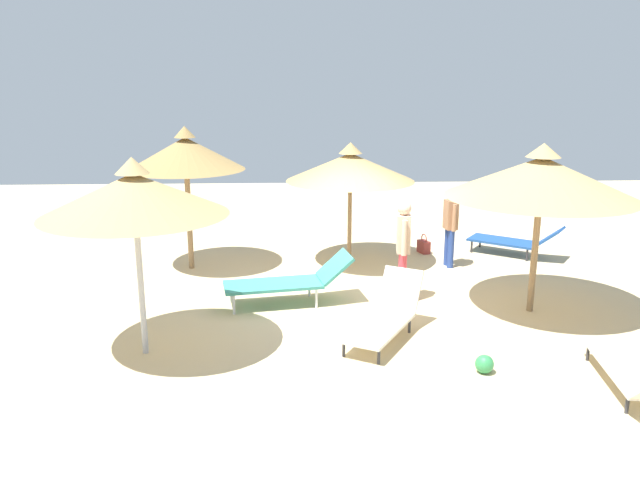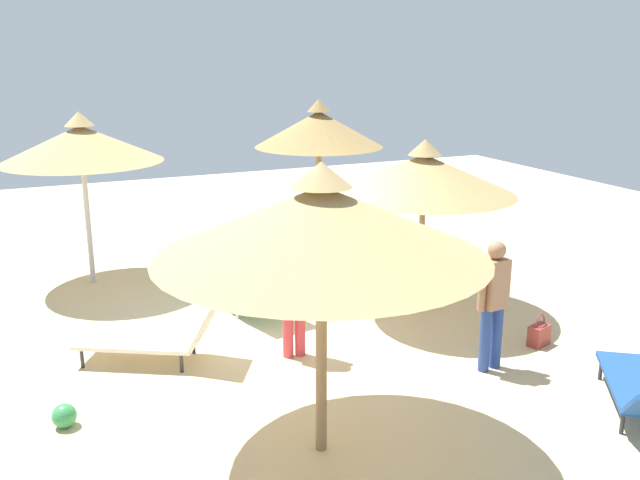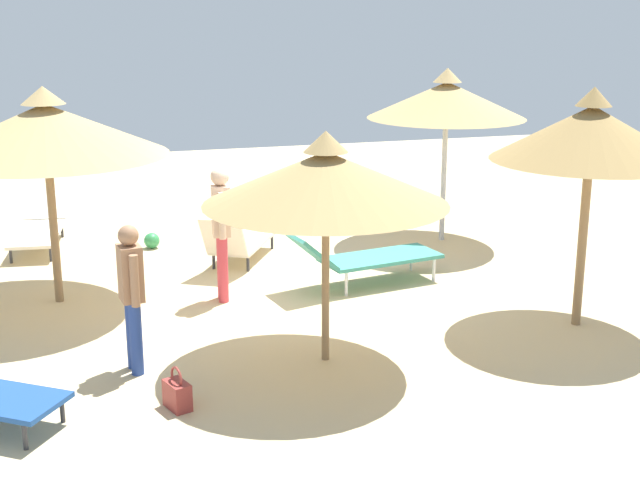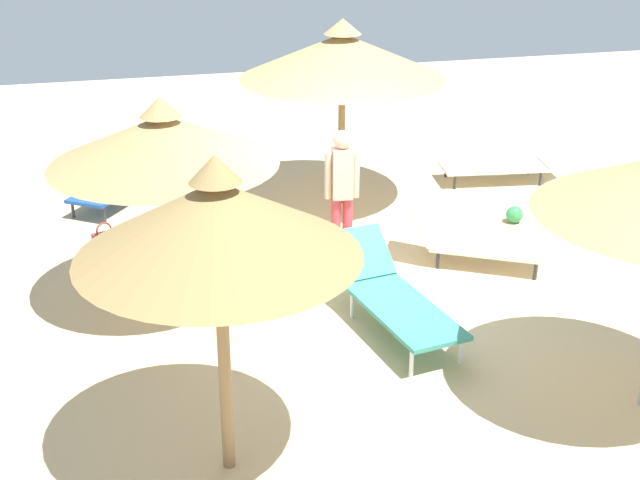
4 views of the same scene
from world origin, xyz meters
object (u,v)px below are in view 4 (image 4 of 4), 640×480
lounge_chair_back (509,163)px  beach_ball (514,215)px  lounge_chair_near_left (391,294)px  person_standing_near_right (176,175)px  person_standing_far_left (342,188)px  parasol_umbrella_front (163,140)px  handbag (105,242)px  parasol_umbrella_near_right (342,56)px  lounge_chair_edge (121,179)px  parasol_umbrella_center (217,220)px  lounge_chair_far_right (468,238)px

lounge_chair_back → beach_ball: bearing=-22.0°
lounge_chair_near_left → beach_ball: size_ratio=9.09×
lounge_chair_near_left → lounge_chair_back: (-4.22, 3.37, -0.12)m
person_standing_near_right → person_standing_far_left: person_standing_far_left is taller
person_standing_far_left → beach_ball: 2.95m
parasol_umbrella_front → handbag: parasol_umbrella_front is taller
parasol_umbrella_near_right → person_standing_near_right: size_ratio=1.89×
parasol_umbrella_front → person_standing_near_right: (-2.00, 0.27, -1.10)m
lounge_chair_near_left → person_standing_near_right: size_ratio=1.42×
lounge_chair_edge → beach_ball: bearing=67.2°
lounge_chair_near_left → person_standing_near_right: bearing=-147.6°
lounge_chair_edge → parasol_umbrella_center: bearing=5.1°
parasol_umbrella_center → lounge_chair_back: size_ratio=1.30×
parasol_umbrella_front → lounge_chair_near_left: bearing=62.4°
lounge_chair_near_left → lounge_chair_back: 5.40m
parasol_umbrella_front → lounge_chair_back: (-3.02, 5.66, -1.70)m
lounge_chair_back → person_standing_near_right: size_ratio=1.38×
person_standing_far_left → beach_ball: bearing=102.9°
parasol_umbrella_center → lounge_chair_edge: parasol_umbrella_center is taller
lounge_chair_far_right → lounge_chair_back: 3.39m
parasol_umbrella_front → parasol_umbrella_near_right: bearing=134.6°
parasol_umbrella_center → parasol_umbrella_near_right: bearing=156.2°
beach_ball → person_standing_near_right: bearing=-97.9°
person_standing_far_left → parasol_umbrella_near_right: bearing=164.9°
parasol_umbrella_near_right → person_standing_near_right: (0.75, -2.52, -1.33)m
lounge_chair_edge → person_standing_near_right: size_ratio=1.22×
lounge_chair_near_left → person_standing_near_right: person_standing_near_right is taller
lounge_chair_back → beach_ball: size_ratio=8.82×
parasol_umbrella_center → person_standing_far_left: (-3.90, 2.07, -1.30)m
parasol_umbrella_front → lounge_chair_far_right: (-0.20, 3.78, -1.65)m
parasol_umbrella_front → person_standing_far_left: size_ratio=1.47×
person_standing_near_right → parasol_umbrella_near_right: bearing=106.6°
person_standing_far_left → beach_ball: person_standing_far_left is taller
lounge_chair_back → parasol_umbrella_center: bearing=-41.5°
parasol_umbrella_near_right → lounge_chair_back: size_ratio=1.37×
parasol_umbrella_near_right → person_standing_far_left: size_ratio=1.71×
lounge_chair_edge → beach_ball: (2.28, 5.42, -0.22)m
lounge_chair_near_left → lounge_chair_edge: bearing=-150.5°
lounge_chair_back → lounge_chair_edge: bearing=-95.6°
parasol_umbrella_near_right → parasol_umbrella_front: parasol_umbrella_near_right is taller
person_standing_far_left → person_standing_near_right: bearing=-123.2°
parasol_umbrella_center → person_standing_far_left: parasol_umbrella_center is taller
parasol_umbrella_near_right → parasol_umbrella_center: 6.50m
lounge_chair_back → person_standing_near_right: 5.52m
person_standing_near_right → handbag: bearing=-73.3°
lounge_chair_near_left → lounge_chair_back: lounge_chair_near_left is taller
parasol_umbrella_center → lounge_chair_back: bearing=138.5°
person_standing_near_right → person_standing_far_left: 2.36m
lounge_chair_far_right → person_standing_near_right: bearing=-117.0°
parasol_umbrella_center → lounge_chair_near_left: parasol_umbrella_center is taller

